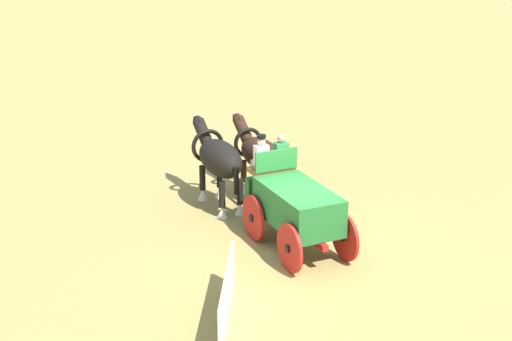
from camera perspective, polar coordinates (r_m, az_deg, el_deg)
The scene contains 5 objects.
ground_plane at distance 19.83m, azimuth 3.06°, elevation -5.79°, with size 220.00×220.00×0.00m, color #9E8C4C.
show_wagon at distance 19.53m, azimuth 2.86°, elevation -2.55°, with size 5.39×3.01×2.65m.
draft_horse_near at distance 22.10m, azimuth -2.77°, elevation 0.87°, with size 3.07×1.82×2.30m.
draft_horse_off at distance 22.63m, azimuth 0.27°, elevation 1.15°, with size 3.04×1.77×2.22m.
sponsor_banner at distance 16.44m, azimuth -2.15°, elevation -9.24°, with size 3.20×0.06×1.10m, color silver.
Camera 1 is at (-17.92, 1.40, 8.39)m, focal length 54.36 mm.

